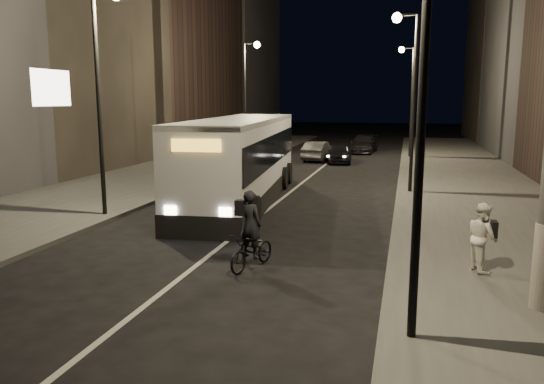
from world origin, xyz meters
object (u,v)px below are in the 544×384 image
Objects in this scene: streetlight_right_near at (409,43)px; cyclist_on_bicycle at (252,243)px; streetlight_right_far at (409,87)px; city_bus at (241,156)px; car_far at (363,144)px; pedestrian_woman at (482,237)px; car_near at (340,153)px; streetlight_left_far at (248,86)px; streetlight_right_mid at (409,79)px; car_mid at (318,151)px; streetlight_left_near at (104,73)px.

cyclist_on_bicycle is at bearing 137.62° from streetlight_right_near.
streetlight_right_far is at bearing 90.00° from streetlight_right_near.
car_far is at bearing 75.99° from city_bus.
pedestrian_woman is (5.77, 0.86, 0.32)m from cyclist_on_bicycle.
streetlight_right_near is 0.59× the size of city_bus.
car_near is (-6.51, 23.70, -0.35)m from pedestrian_woman.
pedestrian_woman is (12.64, -21.68, -4.33)m from streetlight_left_far.
cyclist_on_bicycle is 0.53× the size of car_near.
streetlight_right_mid is (0.00, 16.00, 0.00)m from streetlight_right_near.
streetlight_right_mid is at bearing 91.03° from cyclist_on_bicycle.
streetlight_left_far is at bearing 37.73° from car_mid.
pedestrian_woman is at bearing -16.24° from streetlight_left_near.
streetlight_left_far is (0.00, 18.00, 0.00)m from streetlight_left_near.
streetlight_right_far is 3.78× the size of cyclist_on_bicycle.
streetlight_right_far and streetlight_left_far have the same top height.
city_bus is (3.73, 4.53, -3.39)m from streetlight_left_near.
car_far is (1.02, 7.68, 0.03)m from car_near.
streetlight_right_near and streetlight_left_far have the same top height.
city_bus is 2.76× the size of car_far.
car_far is (-3.51, 19.70, -4.64)m from streetlight_right_mid.
streetlight_left_far is 1.64× the size of car_far.
city_bus is 15.73m from car_near.
cyclist_on_bicycle reaches higher than pedestrian_woman.
streetlight_left_far is 25.47m from pedestrian_woman.
city_bus is 3.40× the size of car_near.
streetlight_right_mid is 13.67m from car_near.
cyclist_on_bicycle is at bearing -33.45° from streetlight_left_near.
car_far is at bearing 53.60° from streetlight_left_far.
streetlight_left_near is at bearing -90.00° from streetlight_left_far.
cyclist_on_bicycle is 1.23× the size of pedestrian_woman.
pedestrian_woman is 0.35× the size of car_far.
streetlight_right_near is 14.71m from city_bus.
car_mid is at bearing 33.87° from streetlight_left_far.
car_mid is (4.40, 20.95, -4.66)m from streetlight_left_near.
streetlight_right_far is at bearing -15.83° from pedestrian_woman.
streetlight_right_near is at bearing -90.00° from streetlight_right_mid.
streetlight_left_far is 12.91m from car_far.
streetlight_right_mid is 2.02× the size of car_near.
car_near is (-4.53, 28.02, -4.68)m from streetlight_right_near.
car_mid is at bearing 102.22° from streetlight_right_near.
car_mid is (-2.47, 25.49, -0.01)m from cyclist_on_bicycle.
streetlight_left_near is at bearing 143.12° from streetlight_right_near.
streetlight_right_near is at bearing -79.47° from car_far.
streetlight_right_near is 1.00× the size of streetlight_left_near.
streetlight_right_far is at bearing 66.04° from streetlight_left_near.
streetlight_left_near is (-10.66, -24.00, 0.00)m from streetlight_right_far.
streetlight_left_far is at bearing 10.33° from pedestrian_woman.
streetlight_left_near is (-10.66, 8.00, 0.00)m from streetlight_right_near.
car_far is (7.15, 27.70, -4.64)m from streetlight_left_near.
streetlight_right_near is 32.00m from streetlight_right_far.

